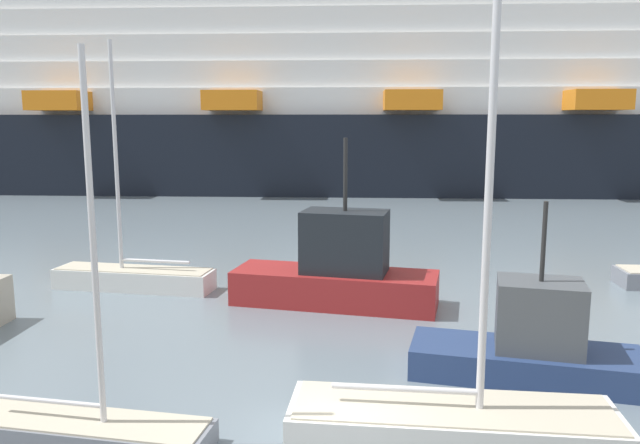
{
  "coord_description": "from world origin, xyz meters",
  "views": [
    {
      "loc": [
        -0.28,
        -10.65,
        6.21
      ],
      "look_at": [
        0.0,
        13.18,
        2.29
      ],
      "focal_mm": 34.66,
      "sensor_mm": 36.0,
      "label": 1
    }
  ],
  "objects_px": {
    "channel_buoy_0": "(549,317)",
    "sailboat_0": "(134,275)",
    "fishing_boat_2": "(338,271)",
    "fishing_boat_3": "(530,345)",
    "sailboat_3": "(86,425)",
    "sailboat_2": "(453,412)",
    "cruise_ship": "(325,105)"
  },
  "relations": [
    {
      "from": "fishing_boat_2",
      "to": "sailboat_3",
      "type": "bearing_deg",
      "value": -105.41
    },
    {
      "from": "sailboat_3",
      "to": "channel_buoy_0",
      "type": "xyz_separation_m",
      "value": [
        11.56,
        6.66,
        -0.02
      ]
    },
    {
      "from": "sailboat_0",
      "to": "sailboat_2",
      "type": "xyz_separation_m",
      "value": [
        9.44,
        -11.08,
        0.02
      ]
    },
    {
      "from": "channel_buoy_0",
      "to": "sailboat_0",
      "type": "bearing_deg",
      "value": 161.74
    },
    {
      "from": "fishing_boat_2",
      "to": "fishing_boat_3",
      "type": "xyz_separation_m",
      "value": [
        4.41,
        -6.17,
        -0.31
      ]
    },
    {
      "from": "sailboat_2",
      "to": "fishing_boat_2",
      "type": "xyz_separation_m",
      "value": [
        -1.89,
        9.02,
        0.63
      ]
    },
    {
      "from": "sailboat_2",
      "to": "channel_buoy_0",
      "type": "bearing_deg",
      "value": 63.18
    },
    {
      "from": "sailboat_2",
      "to": "fishing_boat_2",
      "type": "bearing_deg",
      "value": 108.97
    },
    {
      "from": "sailboat_0",
      "to": "fishing_boat_3",
      "type": "distance_m",
      "value": 14.51
    },
    {
      "from": "fishing_boat_2",
      "to": "fishing_boat_3",
      "type": "height_order",
      "value": "fishing_boat_2"
    },
    {
      "from": "sailboat_0",
      "to": "sailboat_3",
      "type": "distance_m",
      "value": 11.45
    },
    {
      "from": "sailboat_0",
      "to": "sailboat_3",
      "type": "xyz_separation_m",
      "value": [
        2.27,
        -11.22,
        -0.14
      ]
    },
    {
      "from": "fishing_boat_2",
      "to": "fishing_boat_3",
      "type": "distance_m",
      "value": 7.59
    },
    {
      "from": "channel_buoy_0",
      "to": "cruise_ship",
      "type": "relative_size",
      "value": 0.01
    },
    {
      "from": "sailboat_3",
      "to": "fishing_boat_3",
      "type": "bearing_deg",
      "value": 28.84
    },
    {
      "from": "channel_buoy_0",
      "to": "fishing_boat_2",
      "type": "bearing_deg",
      "value": 158.23
    },
    {
      "from": "sailboat_0",
      "to": "fishing_boat_3",
      "type": "height_order",
      "value": "sailboat_0"
    },
    {
      "from": "sailboat_2",
      "to": "sailboat_3",
      "type": "xyz_separation_m",
      "value": [
        -7.17,
        -0.15,
        -0.16
      ]
    },
    {
      "from": "sailboat_0",
      "to": "sailboat_3",
      "type": "relative_size",
      "value": 1.2
    },
    {
      "from": "fishing_boat_3",
      "to": "cruise_ship",
      "type": "xyz_separation_m",
      "value": [
        -4.13,
        44.31,
        6.79
      ]
    },
    {
      "from": "cruise_ship",
      "to": "fishing_boat_3",
      "type": "bearing_deg",
      "value": -80.79
    },
    {
      "from": "sailboat_0",
      "to": "cruise_ship",
      "type": "distance_m",
      "value": 37.61
    },
    {
      "from": "sailboat_2",
      "to": "fishing_boat_3",
      "type": "xyz_separation_m",
      "value": [
        2.51,
        2.85,
        0.32
      ]
    },
    {
      "from": "sailboat_2",
      "to": "channel_buoy_0",
      "type": "relative_size",
      "value": 8.95
    },
    {
      "from": "sailboat_0",
      "to": "fishing_boat_2",
      "type": "distance_m",
      "value": 7.85
    },
    {
      "from": "sailboat_0",
      "to": "fishing_boat_3",
      "type": "relative_size",
      "value": 1.56
    },
    {
      "from": "fishing_boat_3",
      "to": "fishing_boat_2",
      "type": "bearing_deg",
      "value": 140.95
    },
    {
      "from": "sailboat_2",
      "to": "cruise_ship",
      "type": "xyz_separation_m",
      "value": [
        -1.62,
        47.16,
        7.11
      ]
    },
    {
      "from": "sailboat_0",
      "to": "fishing_boat_3",
      "type": "xyz_separation_m",
      "value": [
        11.95,
        -8.23,
        0.34
      ]
    },
    {
      "from": "cruise_ship",
      "to": "sailboat_2",
      "type": "bearing_deg",
      "value": -84.15
    },
    {
      "from": "channel_buoy_0",
      "to": "cruise_ship",
      "type": "distance_m",
      "value": 41.73
    },
    {
      "from": "sailboat_3",
      "to": "channel_buoy_0",
      "type": "height_order",
      "value": "sailboat_3"
    }
  ]
}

